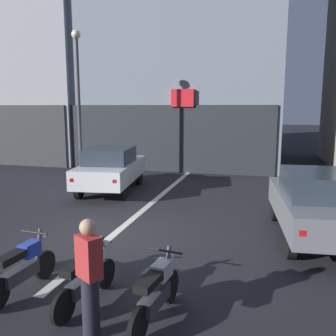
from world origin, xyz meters
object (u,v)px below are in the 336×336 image
at_px(street_lamp, 78,90).
at_px(motorcycle_white_row_left_mid, 86,277).
at_px(car_white_crossing_near, 111,168).
at_px(motorcycle_blue_row_leftmost, 23,267).
at_px(car_grey_parked_kerbside, 317,203).
at_px(person_by_motorcycles, 90,278).
at_px(motorcycle_silver_row_centre, 156,291).

xyz_separation_m(street_lamp, motorcycle_white_row_left_mid, (4.76, -8.66, -3.31)).
xyz_separation_m(car_white_crossing_near, motorcycle_blue_row_leftmost, (1.65, -7.36, -0.43)).
relative_size(car_grey_parked_kerbside, person_by_motorcycles, 2.55).
bearing_deg(car_white_crossing_near, street_lamp, 146.54).
bearing_deg(car_white_crossing_near, motorcycle_silver_row_centre, -61.75).
xyz_separation_m(motorcycle_silver_row_centre, person_by_motorcycles, (-0.76, -0.59, 0.40)).
relative_size(car_grey_parked_kerbside, street_lamp, 0.70).
height_order(car_grey_parked_kerbside, motorcycle_silver_row_centre, car_grey_parked_kerbside).
bearing_deg(car_grey_parked_kerbside, motorcycle_white_row_left_mid, -133.68).
xyz_separation_m(car_white_crossing_near, person_by_motorcycles, (3.30, -8.14, -0.03)).
xyz_separation_m(car_white_crossing_near, street_lamp, (-1.91, 1.26, 2.88)).
distance_m(car_grey_parked_kerbside, motorcycle_silver_row_centre, 5.01).
bearing_deg(motorcycle_silver_row_centre, motorcycle_blue_row_leftmost, 175.46).
distance_m(car_white_crossing_near, motorcycle_blue_row_leftmost, 7.55).
bearing_deg(car_white_crossing_near, motorcycle_white_row_left_mid, -68.91).
height_order(car_white_crossing_near, person_by_motorcycles, person_by_motorcycles).
bearing_deg(motorcycle_white_row_left_mid, car_white_crossing_near, 111.09).
height_order(motorcycle_white_row_left_mid, motorcycle_silver_row_centre, same).
relative_size(car_white_crossing_near, person_by_motorcycles, 2.57).
bearing_deg(car_grey_parked_kerbside, street_lamp, 152.00).
height_order(car_white_crossing_near, car_grey_parked_kerbside, same).
xyz_separation_m(motorcycle_blue_row_leftmost, motorcycle_white_row_left_mid, (1.20, -0.04, 0.00)).
distance_m(motorcycle_blue_row_leftmost, person_by_motorcycles, 1.87).
bearing_deg(person_by_motorcycles, car_white_crossing_near, 112.09).
distance_m(car_white_crossing_near, motorcycle_white_row_left_mid, 7.94).
distance_m(street_lamp, person_by_motorcycles, 11.13).
height_order(street_lamp, motorcycle_blue_row_leftmost, street_lamp).
bearing_deg(motorcycle_blue_row_leftmost, street_lamp, 112.43).
xyz_separation_m(motorcycle_blue_row_leftmost, motorcycle_silver_row_centre, (2.41, -0.19, 0.00)).
relative_size(car_grey_parked_kerbside, motorcycle_silver_row_centre, 2.56).
height_order(motorcycle_blue_row_leftmost, motorcycle_white_row_left_mid, same).
bearing_deg(street_lamp, motorcycle_blue_row_leftmost, -67.57).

